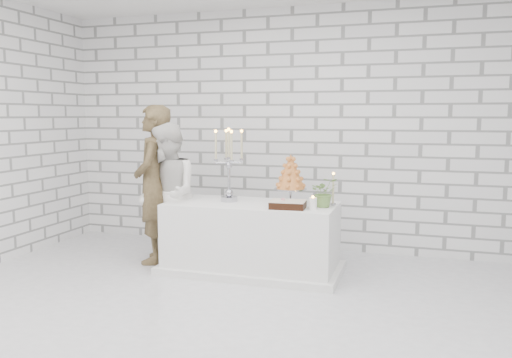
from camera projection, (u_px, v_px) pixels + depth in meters
name	position (u px, v px, depth m)	size (l,w,h in m)	color
ground	(220.00, 319.00, 4.33)	(6.00, 5.00, 0.01)	silver
wall_back	(291.00, 130.00, 6.52)	(6.00, 0.01, 3.00)	white
cake_table	(251.00, 238.00, 5.60)	(1.80, 0.80, 0.75)	white
groom	(154.00, 184.00, 5.94)	(0.66, 0.43, 1.80)	#453721
bride	(168.00, 194.00, 5.83)	(0.78, 0.61, 1.60)	white
candelabra	(229.00, 165.00, 5.62)	(0.32, 0.32, 0.80)	#A5A4AF
croquembouche	(291.00, 179.00, 5.48)	(0.34, 0.34, 0.53)	#A0521B
chocolate_cake	(288.00, 204.00, 5.24)	(0.35, 0.25, 0.08)	black
pillar_candle	(313.00, 204.00, 5.15)	(0.08, 0.08, 0.12)	white
extra_taper	(333.00, 190.00, 5.41)	(0.06, 0.06, 0.32)	#C0B88A
flowers	(324.00, 192.00, 5.30)	(0.27, 0.24, 0.30)	#456F36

